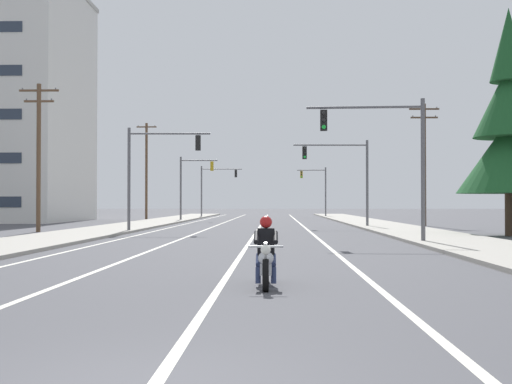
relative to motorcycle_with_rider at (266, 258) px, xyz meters
The scene contains 17 objects.
lane_stripe_center 37.05m from the motorcycle_with_rider, 91.46° to the left, with size 0.16×100.00×0.01m, color beige.
lane_stripe_left 37.29m from the motorcycle_with_rider, 96.69° to the left, with size 0.16×100.00×0.01m, color beige.
lane_stripe_right 37.11m from the motorcycle_with_rider, 86.47° to the left, with size 0.16×100.00×0.01m, color beige.
lane_stripe_far_left 37.74m from the motorcycle_with_rider, 101.04° to the left, with size 0.16×100.00×0.01m, color beige.
sidewalk_kerb_right 33.04m from the motorcycle_with_rider, 75.82° to the left, with size 4.40×110.00×0.14m, color #9E998E.
sidewalk_kerb_left 33.66m from the motorcycle_with_rider, 107.85° to the left, with size 4.40×110.00×0.14m, color #9E998E.
motorcycle_with_rider is the anchor object (origin of this frame).
traffic_signal_near_right 16.10m from the motorcycle_with_rider, 71.25° to the left, with size 5.04×0.40×6.20m.
traffic_signal_near_left 26.77m from the motorcycle_with_rider, 105.46° to the left, with size 4.90×0.47×6.20m.
traffic_signal_mid_right 34.34m from the motorcycle_with_rider, 81.28° to the left, with size 5.33×0.56×6.20m.
traffic_signal_mid_left 51.31m from the motorcycle_with_rider, 98.92° to the left, with size 3.63×0.44×6.20m.
traffic_signal_far_right 70.17m from the motorcycle_with_rider, 85.53° to the left, with size 3.62×0.37×6.20m.
traffic_signal_far_left 67.35m from the motorcycle_with_rider, 96.23° to the left, with size 4.96×0.60×6.20m.
utility_pole_left_near 29.78m from the motorcycle_with_rider, 118.41° to the left, with size 2.40×0.26×8.91m.
utility_pole_right_far 39.44m from the motorcycle_with_rider, 72.88° to the left, with size 2.28×0.26×9.30m.
utility_pole_left_far 57.48m from the motorcycle_with_rider, 103.39° to the left, with size 2.08×0.26×10.09m.
conifer_tree_right_verge_near 25.72m from the motorcycle_with_rider, 60.10° to the left, with size 5.50×5.50×12.11m.
Camera 1 is at (1.31, -6.02, 1.73)m, focal length 47.22 mm.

